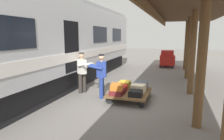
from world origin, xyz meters
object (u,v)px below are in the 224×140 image
(train_car, at_px, (40,44))
(baggage_tug, at_px, (167,59))
(suitcase_slate_roller, at_px, (141,85))
(suitcase_black_hardshell, at_px, (136,93))
(suitcase_cream_canvas, at_px, (138,88))
(luggage_cart, at_px, (130,93))
(suitcase_orange_carryall, at_px, (117,87))
(porter_by_door, at_px, (82,71))
(suitcase_red_plastic, at_px, (121,88))
(porter_in_overalls, at_px, (101,74))
(suitcase_yellow_case, at_px, (125,84))
(suitcase_maroon_trunk, at_px, (118,92))

(train_car, bearing_deg, baggage_tug, -118.64)
(suitcase_slate_roller, bearing_deg, suitcase_black_hardshell, 90.00)
(suitcase_cream_canvas, bearing_deg, luggage_cart, 0.00)
(suitcase_slate_roller, xyz_separation_m, suitcase_orange_carryall, (0.69, 0.96, 0.13))
(suitcase_black_hardshell, bearing_deg, suitcase_orange_carryall, -0.69)
(suitcase_cream_canvas, xyz_separation_m, porter_by_door, (2.41, -0.24, 0.47))
(suitcase_red_plastic, height_order, porter_by_door, porter_by_door)
(train_car, height_order, suitcase_slate_roller, train_car)
(luggage_cart, height_order, porter_in_overalls, porter_in_overalls)
(train_car, relative_size, suitcase_black_hardshell, 38.78)
(luggage_cart, height_order, suitcase_cream_canvas, suitcase_cream_canvas)
(suitcase_yellow_case, relative_size, suitcase_slate_roller, 0.87)
(luggage_cart, height_order, suitcase_red_plastic, suitcase_red_plastic)
(suitcase_slate_roller, distance_m, suitcase_orange_carryall, 1.19)
(suitcase_cream_canvas, bearing_deg, suitcase_red_plastic, 0.00)
(suitcase_orange_carryall, distance_m, porter_by_door, 1.90)
(train_car, distance_m, suitcase_maroon_trunk, 3.91)
(suitcase_yellow_case, relative_size, porter_by_door, 0.29)
(porter_by_door, bearing_deg, suitcase_black_hardshell, 163.26)
(luggage_cart, distance_m, suitcase_maroon_trunk, 0.60)
(suitcase_black_hardshell, relative_size, suitcase_cream_canvas, 0.94)
(suitcase_black_hardshell, distance_m, porter_in_overalls, 1.55)
(suitcase_red_plastic, bearing_deg, suitcase_maroon_trunk, 90.00)
(train_car, relative_size, suitcase_maroon_trunk, 30.13)
(suitcase_yellow_case, bearing_deg, suitcase_cream_canvas, 143.37)
(suitcase_maroon_trunk, xyz_separation_m, baggage_tug, (-1.26, -9.15, 0.23))
(suitcase_orange_carryall, bearing_deg, porter_in_overalls, -24.88)
(suitcase_yellow_case, relative_size, suitcase_black_hardshell, 1.09)
(suitcase_red_plastic, distance_m, porter_by_door, 1.85)
(suitcase_maroon_trunk, bearing_deg, porter_by_door, -22.40)
(porter_by_door, bearing_deg, suitcase_red_plastic, 172.21)
(suitcase_red_plastic, xyz_separation_m, suitcase_black_hardshell, (-0.65, 0.48, -0.00))
(train_car, xyz_separation_m, suitcase_black_hardshell, (-4.17, 0.41, -1.65))
(train_car, height_order, suitcase_cream_canvas, train_car)
(suitcase_black_hardshell, bearing_deg, porter_in_overalls, -13.79)
(suitcase_slate_roller, distance_m, porter_in_overalls, 1.62)
(suitcase_slate_roller, height_order, porter_by_door, porter_by_door)
(suitcase_black_hardshell, relative_size, suitcase_slate_roller, 0.79)
(suitcase_maroon_trunk, bearing_deg, suitcase_red_plastic, -90.00)
(luggage_cart, height_order, suitcase_slate_roller, suitcase_slate_roller)
(suitcase_red_plastic, height_order, suitcase_black_hardshell, suitcase_red_plastic)
(suitcase_black_hardshell, bearing_deg, train_car, -5.63)
(suitcase_red_plastic, distance_m, suitcase_cream_canvas, 0.65)
(luggage_cart, bearing_deg, train_car, 1.11)
(train_car, xyz_separation_m, porter_by_door, (-1.75, -0.32, -1.14))
(train_car, bearing_deg, porter_in_overalls, 178.72)
(suitcase_yellow_case, xyz_separation_m, porter_by_door, (1.76, 0.24, 0.49))
(suitcase_black_hardshell, height_order, suitcase_slate_roller, suitcase_slate_roller)
(suitcase_yellow_case, bearing_deg, suitcase_slate_roller, 180.00)
(porter_in_overalls, height_order, porter_by_door, same)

